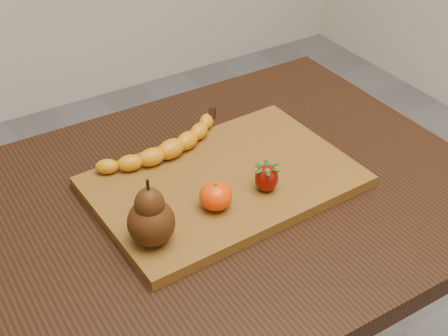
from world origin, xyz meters
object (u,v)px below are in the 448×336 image
pear (150,212)px  mandarin (216,196)px  cutting_board (224,182)px  table (202,243)px

pear → mandarin: pear is taller
cutting_board → mandarin: mandarin is taller
pear → cutting_board: bearing=24.2°
cutting_board → mandarin: bearing=-133.2°
table → cutting_board: 0.12m
cutting_board → mandarin: 0.09m
table → mandarin: mandarin is taller
table → pear: (-0.12, -0.07, 0.17)m
cutting_board → pear: bearing=-157.9°
pear → mandarin: size_ratio=2.11×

